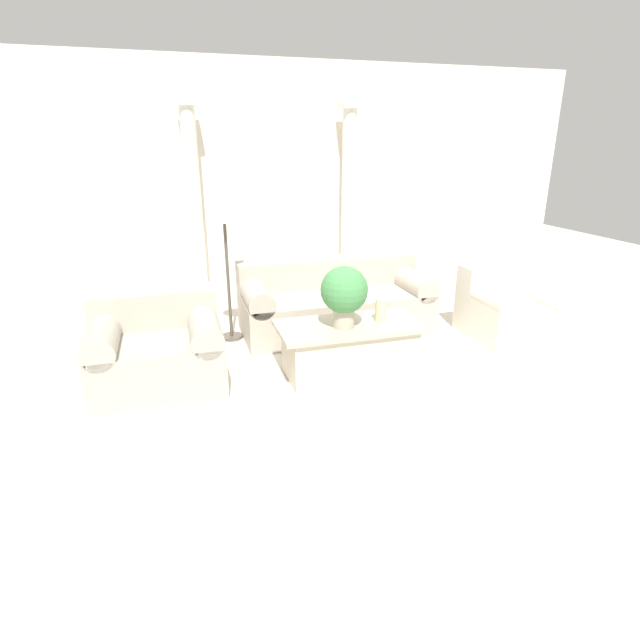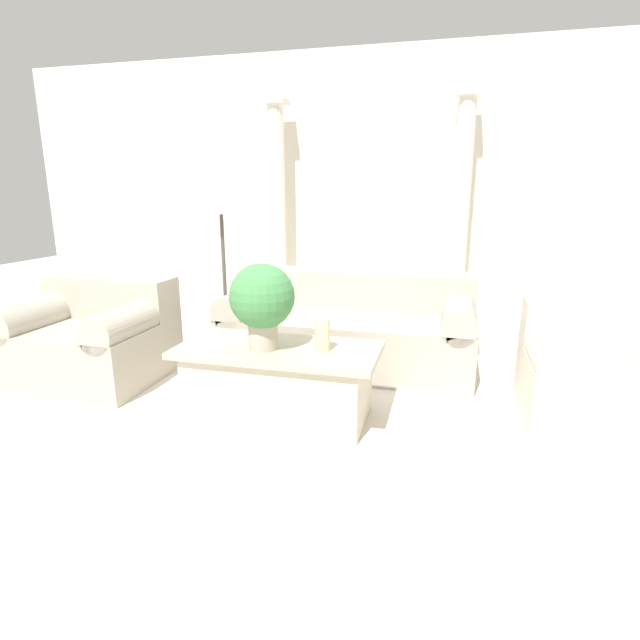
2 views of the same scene
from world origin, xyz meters
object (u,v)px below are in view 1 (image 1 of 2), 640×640
Objects in this scene: coffee_table at (349,348)px; floor_lamp at (224,221)px; sofa_long at (334,302)px; armchair at (507,306)px; potted_plant at (344,292)px; loveseat at (157,346)px.

floor_lamp is (-0.96, 1.23, 1.05)m from coffee_table.
armchair is (1.80, -0.74, 0.01)m from sofa_long.
armchair is at bearing 13.28° from potted_plant.
loveseat is at bearing 168.93° from coffee_table.
loveseat is at bearing -130.50° from floor_lamp.
armchair reaches higher than coffee_table.
potted_plant is at bearing -13.63° from loveseat.
potted_plant is (1.64, -0.40, 0.48)m from loveseat.
sofa_long is 1.60× the size of coffee_table.
armchair is (2.04, 0.44, 0.09)m from coffee_table.
coffee_table is 2.09m from armchair.
loveseat is 1.75m from potted_plant.
potted_plant is (-0.08, -0.06, 0.57)m from coffee_table.
coffee_table is at bearing 36.51° from potted_plant.
floor_lamp reaches higher than coffee_table.
sofa_long is 1.95m from armchair.
sofa_long is at bearing 157.66° from armchair.
floor_lamp is at bearing 49.50° from loveseat.
floor_lamp reaches higher than loveseat.
potted_plant is at bearing -55.85° from floor_lamp.
loveseat is (-1.95, -0.84, 0.02)m from sofa_long.
floor_lamp is (-0.87, 1.29, 0.48)m from potted_plant.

